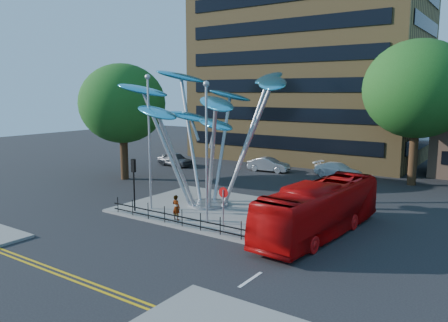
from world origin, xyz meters
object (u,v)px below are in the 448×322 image
Objects in this scene: traffic_light_island at (134,174)px; pedestrian at (176,207)px; street_lamp_left at (149,131)px; parked_car_right at (338,170)px; red_bus at (320,209)px; leaf_sculpture at (208,106)px; tree_left at (122,104)px; parked_car_mid at (269,165)px; street_lamp_right at (207,140)px; no_entry_sign_island at (223,201)px; parked_car_left at (175,159)px; tree_right at (418,89)px.

traffic_light_island reaches higher than pedestrian.
parked_car_right is at bearing 71.22° from street_lamp_left.
street_lamp_left is at bearing -166.75° from red_bus.
leaf_sculpture reaches higher than parked_car_right.
tree_left reaches higher than leaf_sculpture.
pedestrian is at bearing -18.12° from street_lamp_left.
street_lamp_left is at bearing 176.27° from parked_car_mid.
no_entry_sign_island is at bearing -17.87° from street_lamp_right.
street_lamp_right is 5.38× the size of pedestrian.
leaf_sculpture is 18.18m from parked_car_left.
pedestrian is 19.49m from parked_car_right.
no_entry_sign_island is 3.56m from pedestrian.
street_lamp_left is (-2.43, -3.18, -1.52)m from leaf_sculpture.
tree_left reaches higher than parked_car_left.
parked_car_left is at bearing 122.55° from traffic_light_island.
parked_car_left is (-22.89, -4.00, -7.31)m from tree_right.
street_lamp_left is 19.82m from parked_car_right.
no_entry_sign_island is at bearing -145.31° from red_bus.
street_lamp_right is (-7.50, -19.00, -2.94)m from tree_right.
leaf_sculpture is 10.32m from red_bus.
street_lamp_right is at bearing -129.43° from parked_car_left.
tree_right is at bearing -77.56° from parked_car_right.
parked_car_right is (1.20, 18.73, -4.42)m from street_lamp_right.
parked_car_left reaches higher than parked_car_mid.
parked_car_mid is 0.90× the size of parked_car_right.
parked_car_left is (-10.39, 14.50, -4.63)m from street_lamp_left.
street_lamp_right is (14.50, -7.00, -1.70)m from tree_left.
tree_right is 15.04m from parked_car_mid.
leaf_sculpture reaches higher than pedestrian.
parked_car_mid is at bearing -69.53° from parked_car_left.
street_lamp_right is 2.42× the size of traffic_light_island.
street_lamp_right is 6.05m from traffic_light_island.
tree_left is 2.43× the size of parked_car_left.
tree_left is 15.26m from parked_car_mid.
tree_right reaches higher than red_bus.
leaf_sculpture is at bearing -78.66° from pedestrian.
parked_car_right is at bearing 111.17° from red_bus.
parked_car_mid is at bearing -75.94° from pedestrian.
parked_car_mid is (-0.06, 18.25, -1.93)m from traffic_light_island.
leaf_sculpture is 1.45× the size of street_lamp_left.
tree_left is 3.01× the size of traffic_light_island.
parked_car_mid is 6.83m from parked_car_right.
street_lamp_left is 2.57× the size of traffic_light_island.
parked_car_mid is at bearing 111.17° from no_entry_sign_island.
street_lamp_right is at bearing -173.66° from parked_car_right.
red_bus is at bearing -13.19° from tree_left.
parked_car_left is at bearing -46.20° from pedestrian.
tree_left is 6.69× the size of pedestrian.
parked_car_left is (-21.49, 12.83, -0.75)m from red_bus.
tree_left is at bearing 164.45° from leaf_sculpture.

